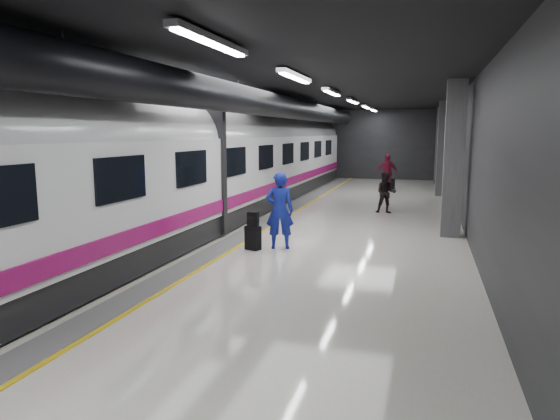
% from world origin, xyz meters
% --- Properties ---
extents(ground, '(40.00, 40.00, 0.00)m').
position_xyz_m(ground, '(0.00, 0.00, 0.00)').
color(ground, silver).
rests_on(ground, ground).
extents(platform_hall, '(10.02, 40.02, 4.51)m').
position_xyz_m(platform_hall, '(-0.29, 0.96, 3.54)').
color(platform_hall, black).
rests_on(platform_hall, ground).
extents(train, '(3.05, 38.00, 4.05)m').
position_xyz_m(train, '(-3.25, -0.00, 2.07)').
color(train, black).
rests_on(train, ground).
extents(traveler_main, '(0.84, 0.66, 2.01)m').
position_xyz_m(traveler_main, '(0.18, -0.93, 1.01)').
color(traveler_main, '#181CBA').
rests_on(traveler_main, ground).
extents(suitcase_main, '(0.44, 0.35, 0.62)m').
position_xyz_m(suitcase_main, '(-0.45, -1.28, 0.31)').
color(suitcase_main, black).
rests_on(suitcase_main, ground).
extents(shoulder_bag, '(0.29, 0.17, 0.38)m').
position_xyz_m(shoulder_bag, '(-0.43, -1.30, 0.81)').
color(shoulder_bag, black).
rests_on(shoulder_bag, suitcase_main).
extents(traveler_far_a, '(0.80, 0.65, 1.55)m').
position_xyz_m(traveler_far_a, '(2.39, 5.75, 0.78)').
color(traveler_far_a, black).
rests_on(traveler_far_a, ground).
extents(traveler_far_b, '(1.21, 0.73, 1.92)m').
position_xyz_m(traveler_far_b, '(1.85, 13.33, 0.96)').
color(traveler_far_b, maroon).
rests_on(traveler_far_b, ground).
extents(suitcase_far, '(0.43, 0.33, 0.57)m').
position_xyz_m(suitcase_far, '(2.01, 14.20, 0.28)').
color(suitcase_far, black).
rests_on(suitcase_far, ground).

